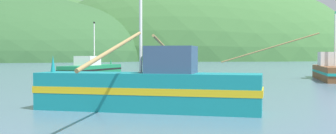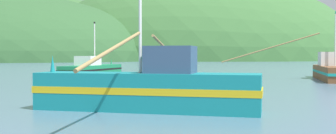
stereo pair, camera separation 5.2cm
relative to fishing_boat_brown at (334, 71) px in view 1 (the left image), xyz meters
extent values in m
ellipsoid|color=#386633|center=(-63.03, 201.67, -0.81)|extent=(172.91, 138.33, 65.30)
ellipsoid|color=#386633|center=(10.26, 162.30, -0.81)|extent=(153.01, 122.41, 77.28)
cube|color=brown|center=(-0.05, -0.17, -0.20)|extent=(5.80, 11.49, 1.23)
cube|color=teal|center=(-0.05, -0.17, -0.14)|extent=(5.86, 11.61, 0.22)
cube|color=silver|center=(0.33, 1.05, 1.05)|extent=(2.90, 2.97, 1.27)
cylinder|color=silver|center=(-0.12, -0.38, 2.72)|extent=(0.12, 0.12, 4.61)
cube|color=teal|center=(-0.12, -0.38, 5.15)|extent=(0.14, 0.35, 0.20)
cylinder|color=#997F4C|center=(-5.46, 1.52, 2.04)|extent=(8.43, 2.73, 2.76)
cube|color=#197A47|center=(-22.65, 10.14, -0.27)|extent=(5.90, 11.22, 1.10)
cube|color=black|center=(-22.65, 10.14, -0.21)|extent=(5.96, 11.34, 0.20)
cone|color=#197A47|center=(-20.93, 14.95, 0.63)|extent=(0.26, 0.26, 0.70)
cube|color=silver|center=(-23.00, 9.15, 0.78)|extent=(2.71, 3.15, 1.00)
cylinder|color=silver|center=(-22.46, 10.68, 2.58)|extent=(0.12, 0.12, 4.60)
cube|color=black|center=(-22.46, 10.68, 5.01)|extent=(0.15, 0.35, 0.20)
cube|color=#147F84|center=(-17.03, -19.65, -0.07)|extent=(9.05, 4.48, 1.49)
cube|color=gold|center=(-17.03, -19.65, 0.01)|extent=(9.14, 4.52, 0.27)
cone|color=#147F84|center=(-20.94, -18.41, 1.03)|extent=(0.25, 0.25, 0.70)
cube|color=#334C6B|center=(-16.10, -19.94, 1.20)|extent=(2.21, 1.92, 1.06)
cylinder|color=silver|center=(-17.27, -19.57, 2.54)|extent=(0.12, 0.12, 3.72)
cylinder|color=#997F4C|center=(-18.10, -23.01, 1.59)|extent=(1.68, 5.00, 1.34)
cylinder|color=#997F4C|center=(-15.97, -16.28, 1.59)|extent=(1.68, 5.00, 1.34)
camera|label=1|loc=(-17.27, -35.99, 1.38)|focal=44.30mm
camera|label=2|loc=(-17.22, -35.99, 1.38)|focal=44.30mm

